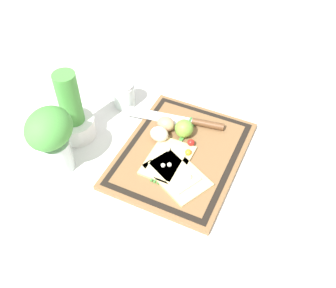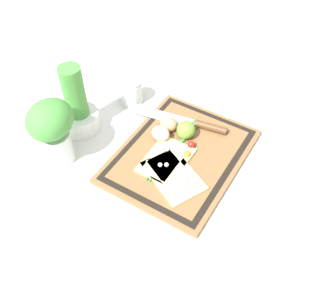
# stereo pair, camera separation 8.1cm
# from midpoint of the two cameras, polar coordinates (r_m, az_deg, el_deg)

# --- Properties ---
(ground_plane) EXTENTS (6.00, 6.00, 0.00)m
(ground_plane) POSITION_cam_midpoint_polar(r_m,az_deg,el_deg) (1.16, -0.12, -1.91)
(ground_plane) COLOR silver
(cutting_board) EXTENTS (0.43, 0.34, 0.02)m
(cutting_board) POSITION_cam_midpoint_polar(r_m,az_deg,el_deg) (1.16, -0.12, -1.62)
(cutting_board) COLOR brown
(cutting_board) RESTS_ON ground_plane
(pizza_slice_near) EXTENTS (0.18, 0.21, 0.02)m
(pizza_slice_near) POSITION_cam_midpoint_polar(r_m,az_deg,el_deg) (1.09, -0.86, -4.47)
(pizza_slice_near) COLOR #DBBC7F
(pizza_slice_near) RESTS_ON cutting_board
(pizza_slice_far) EXTENTS (0.16, 0.12, 0.02)m
(pizza_slice_far) POSITION_cam_midpoint_polar(r_m,az_deg,el_deg) (1.12, -2.16, -2.46)
(pizza_slice_far) COLOR #DBBC7F
(pizza_slice_far) RESTS_ON cutting_board
(knife) EXTENTS (0.08, 0.32, 0.02)m
(knife) POSITION_cam_midpoint_polar(r_m,az_deg,el_deg) (1.23, 1.41, 3.21)
(knife) COLOR silver
(knife) RESTS_ON cutting_board
(egg_brown) EXTENTS (0.05, 0.06, 0.05)m
(egg_brown) POSITION_cam_midpoint_polar(r_m,az_deg,el_deg) (1.20, -2.25, 2.86)
(egg_brown) COLOR tan
(egg_brown) RESTS_ON cutting_board
(egg_pink) EXTENTS (0.05, 0.06, 0.05)m
(egg_pink) POSITION_cam_midpoint_polar(r_m,az_deg,el_deg) (1.17, -3.27, 1.38)
(egg_pink) COLOR beige
(egg_pink) RESTS_ON cutting_board
(lime) EXTENTS (0.06, 0.06, 0.06)m
(lime) POSITION_cam_midpoint_polar(r_m,az_deg,el_deg) (1.18, 0.36, 2.19)
(lime) COLOR #70A838
(lime) RESTS_ON cutting_board
(cherry_tomato_red) EXTENTS (0.02, 0.02, 0.02)m
(cherry_tomato_red) POSITION_cam_midpoint_polar(r_m,az_deg,el_deg) (1.16, 1.35, 0.11)
(cherry_tomato_red) COLOR red
(cherry_tomato_red) RESTS_ON cutting_board
(cherry_tomato_yellow) EXTENTS (0.02, 0.02, 0.02)m
(cherry_tomato_yellow) POSITION_cam_midpoint_polar(r_m,az_deg,el_deg) (1.14, 0.98, -1.20)
(cherry_tomato_yellow) COLOR orange
(cherry_tomato_yellow) RESTS_ON cutting_board
(scallion_bunch) EXTENTS (0.28, 0.03, 0.01)m
(scallion_bunch) POSITION_cam_midpoint_polar(r_m,az_deg,el_deg) (1.15, -0.90, -0.70)
(scallion_bunch) COLOR #47933D
(scallion_bunch) RESTS_ON cutting_board
(herb_pot) EXTENTS (0.12, 0.12, 0.23)m
(herb_pot) POSITION_cam_midpoint_polar(r_m,az_deg,el_deg) (1.21, -15.51, 3.95)
(herb_pot) COLOR white
(herb_pot) RESTS_ON ground_plane
(sauce_jar) EXTENTS (0.07, 0.07, 0.09)m
(sauce_jar) POSITION_cam_midpoint_polar(r_m,az_deg,el_deg) (1.32, -8.17, 6.91)
(sauce_jar) COLOR silver
(sauce_jar) RESTS_ON ground_plane
(herb_glass) EXTENTS (0.14, 0.12, 0.21)m
(herb_glass) POSITION_cam_midpoint_polar(r_m,az_deg,el_deg) (1.10, -18.63, 0.96)
(herb_glass) COLOR silver
(herb_glass) RESTS_ON ground_plane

